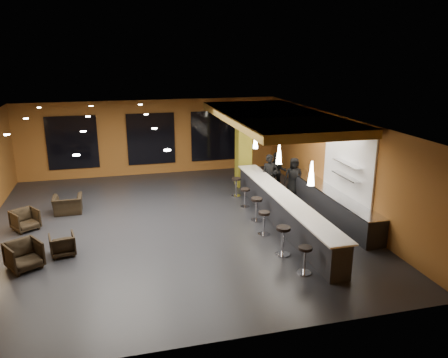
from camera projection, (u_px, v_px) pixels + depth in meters
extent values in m
cube|color=black|center=(171.00, 225.00, 14.88)|extent=(12.00, 13.00, 0.10)
cube|color=black|center=(167.00, 120.00, 13.86)|extent=(12.00, 13.00, 0.10)
cube|color=brown|center=(151.00, 137.00, 20.46)|extent=(12.00, 0.10, 3.50)
cube|color=brown|center=(214.00, 266.00, 8.29)|extent=(12.00, 0.10, 3.50)
cube|color=brown|center=(336.00, 163.00, 15.81)|extent=(0.10, 13.00, 3.50)
cube|color=olive|center=(274.00, 117.00, 15.79)|extent=(3.60, 8.00, 0.28)
cube|color=black|center=(72.00, 143.00, 19.54)|extent=(2.20, 0.06, 2.40)
cube|color=black|center=(151.00, 139.00, 20.37)|extent=(2.20, 0.06, 2.40)
cube|color=black|center=(214.00, 136.00, 21.08)|extent=(2.20, 0.06, 2.40)
cube|color=white|center=(348.00, 163.00, 14.79)|extent=(0.06, 3.20, 2.40)
cube|color=black|center=(283.00, 211.00, 14.66)|extent=(0.60, 8.00, 1.00)
cube|color=silver|center=(283.00, 196.00, 14.51)|extent=(0.78, 8.10, 0.05)
cube|color=black|center=(329.00, 203.00, 15.62)|extent=(0.70, 6.00, 0.86)
cube|color=silver|center=(330.00, 191.00, 15.49)|extent=(0.72, 6.00, 0.03)
cube|color=silver|center=(346.00, 176.00, 14.68)|extent=(0.30, 1.50, 0.03)
cube|color=silver|center=(347.00, 163.00, 14.55)|extent=(0.30, 1.50, 0.03)
cube|color=olive|center=(243.00, 146.00, 18.58)|extent=(0.60, 0.60, 3.50)
cone|color=white|center=(311.00, 173.00, 12.28)|extent=(0.20, 0.20, 0.70)
cone|color=white|center=(279.00, 154.00, 14.60)|extent=(0.20, 0.20, 0.70)
cone|color=white|center=(256.00, 139.00, 16.92)|extent=(0.20, 0.20, 0.70)
imported|color=black|center=(270.00, 176.00, 17.30)|extent=(0.73, 0.59, 1.75)
imported|color=black|center=(277.00, 171.00, 18.29)|extent=(0.93, 0.82, 1.60)
imported|color=black|center=(294.00, 177.00, 17.60)|extent=(0.86, 0.68, 1.56)
imported|color=black|center=(24.00, 255.00, 11.73)|extent=(1.14, 1.15, 0.77)
imported|color=black|center=(62.00, 245.00, 12.53)|extent=(0.79, 0.81, 0.63)
imported|color=black|center=(25.00, 220.00, 14.27)|extent=(1.04, 1.05, 0.69)
imported|color=black|center=(68.00, 205.00, 15.75)|extent=(1.01, 0.89, 0.65)
cylinder|color=silver|center=(304.00, 273.00, 11.57)|extent=(0.38, 0.38, 0.03)
cylinder|color=silver|center=(305.00, 261.00, 11.48)|extent=(0.07, 0.07, 0.67)
cylinder|color=black|center=(305.00, 248.00, 11.37)|extent=(0.37, 0.37, 0.08)
cylinder|color=silver|center=(282.00, 254.00, 12.62)|extent=(0.44, 0.44, 0.03)
cylinder|color=silver|center=(283.00, 242.00, 12.51)|extent=(0.08, 0.08, 0.76)
cylinder|color=black|center=(283.00, 228.00, 12.39)|extent=(0.41, 0.41, 0.09)
cylinder|color=silver|center=(264.00, 234.00, 13.99)|extent=(0.39, 0.39, 0.03)
cylinder|color=silver|center=(264.00, 224.00, 13.89)|extent=(0.07, 0.07, 0.69)
cylinder|color=black|center=(264.00, 213.00, 13.79)|extent=(0.37, 0.37, 0.08)
cylinder|color=silver|center=(256.00, 220.00, 15.13)|extent=(0.42, 0.42, 0.03)
cylinder|color=silver|center=(256.00, 210.00, 15.03)|extent=(0.07, 0.07, 0.73)
cylinder|color=black|center=(257.00, 199.00, 14.92)|extent=(0.40, 0.40, 0.08)
cylinder|color=silver|center=(245.00, 207.00, 16.46)|extent=(0.37, 0.37, 0.03)
cylinder|color=silver|center=(245.00, 198.00, 16.36)|extent=(0.06, 0.06, 0.64)
cylinder|color=black|center=(245.00, 190.00, 16.27)|extent=(0.35, 0.35, 0.07)
cylinder|color=silver|center=(236.00, 196.00, 17.66)|extent=(0.39, 0.39, 0.03)
cylinder|color=silver|center=(236.00, 188.00, 17.56)|extent=(0.07, 0.07, 0.68)
cylinder|color=black|center=(236.00, 179.00, 17.46)|extent=(0.37, 0.37, 0.08)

